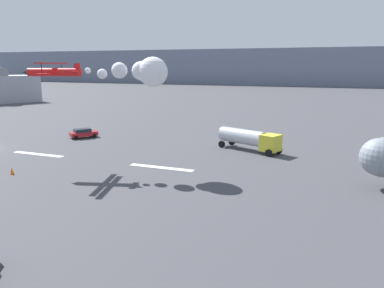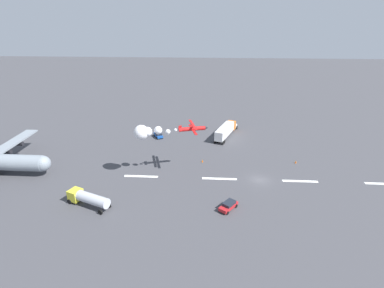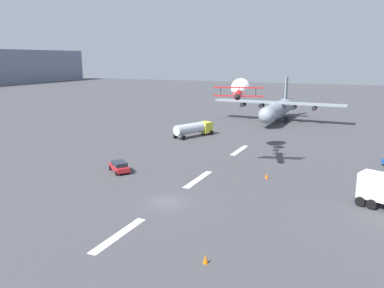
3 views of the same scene
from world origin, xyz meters
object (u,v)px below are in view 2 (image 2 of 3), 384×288
followme_car_yellow (158,135)px  airport_staff_sedan (229,205)px  fuel_tanker_truck (88,198)px  traffic_cone_far (202,161)px  traffic_cone_near (296,162)px  stunt_biplane_red (149,132)px  semi_truck_orange (226,130)px

followme_car_yellow → airport_staff_sedan: size_ratio=0.98×
fuel_tanker_truck → traffic_cone_far: (-21.89, -20.70, -1.37)m
traffic_cone_near → stunt_biplane_red: bearing=13.6°
stunt_biplane_red → traffic_cone_near: 38.20m
traffic_cone_far → semi_truck_orange: bearing=-110.1°
stunt_biplane_red → airport_staff_sedan: size_ratio=3.63×
semi_truck_orange → traffic_cone_near: bearing=134.1°
airport_staff_sedan → traffic_cone_far: airport_staff_sedan is taller
stunt_biplane_red → fuel_tanker_truck: size_ratio=1.74×
airport_staff_sedan → traffic_cone_near: (-18.20, -20.95, -0.44)m
airport_staff_sedan → traffic_cone_far: bearing=-74.2°
stunt_biplane_red → airport_staff_sedan: stunt_biplane_red is taller
stunt_biplane_red → followme_car_yellow: 26.32m
stunt_biplane_red → traffic_cone_near: (-35.66, -8.61, -10.67)m
stunt_biplane_red → followme_car_yellow: bearing=-84.4°
stunt_biplane_red → followme_car_yellow: stunt_biplane_red is taller
traffic_cone_near → traffic_cone_far: same height
stunt_biplane_red → traffic_cone_near: stunt_biplane_red is taller
traffic_cone_near → traffic_cone_far: size_ratio=1.00×
airport_staff_sedan → traffic_cone_near: 27.76m
followme_car_yellow → airport_staff_sedan: 41.53m
followme_car_yellow → traffic_cone_near: bearing=157.8°
stunt_biplane_red → traffic_cone_far: (-11.78, -7.70, -10.67)m
fuel_tanker_truck → traffic_cone_near: (-45.76, -21.60, -1.37)m
stunt_biplane_red → semi_truck_orange: bearing=-125.3°
fuel_tanker_truck → stunt_biplane_red: bearing=-127.9°
semi_truck_orange → airport_staff_sedan: (1.09, 38.59, -1.33)m
stunt_biplane_red → semi_truck_orange: stunt_biplane_red is taller
stunt_biplane_red → traffic_cone_near: size_ratio=21.93×
stunt_biplane_red → followme_car_yellow: (2.38, -24.13, -10.23)m
traffic_cone_near → airport_staff_sedan: bearing=49.0°
traffic_cone_far → followme_car_yellow: bearing=-49.2°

